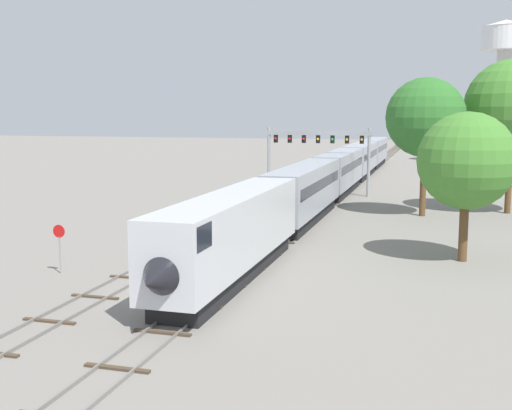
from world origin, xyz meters
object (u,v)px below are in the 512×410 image
Objects in this scene: trackside_tree_left at (426,118)px; trackside_tree_right at (467,161)px; signal_gantry at (318,145)px; stop_sign at (59,242)px; passenger_train at (340,171)px; water_tower at (505,55)px.

trackside_tree_right is at bearing -80.65° from trackside_tree_left.
signal_gantry is 17.53m from trackside_tree_left.
signal_gantry is 40.96m from stop_sign.
signal_gantry is 0.97× the size of trackside_tree_left.
trackside_tree_right is (14.92, -30.30, 0.65)m from signal_gantry.
stop_sign is 0.23× the size of trackside_tree_left.
passenger_train is 4.49m from signal_gantry.
trackside_tree_right is at bearing 23.26° from stop_sign.
water_tower is 8.93× the size of stop_sign.
water_tower is 67.46m from trackside_tree_left.
stop_sign is (-7.75, -40.04, -3.81)m from signal_gantry.
trackside_tree_right is (-8.93, -83.43, -13.25)m from water_tower.
passenger_train is at bearing 46.72° from signal_gantry.
water_tower reaches higher than stop_sign.
passenger_train is 57.70m from water_tower.
signal_gantry is 33.78m from trackside_tree_right.
trackside_tree_right reaches higher than signal_gantry.
water_tower is 2.74× the size of trackside_tree_right.
trackside_tree_left is (11.97, -12.41, 3.19)m from signal_gantry.
trackside_tree_right reaches higher than passenger_train.
passenger_train is 43.60m from stop_sign.
stop_sign is at bearing -103.26° from passenger_train.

